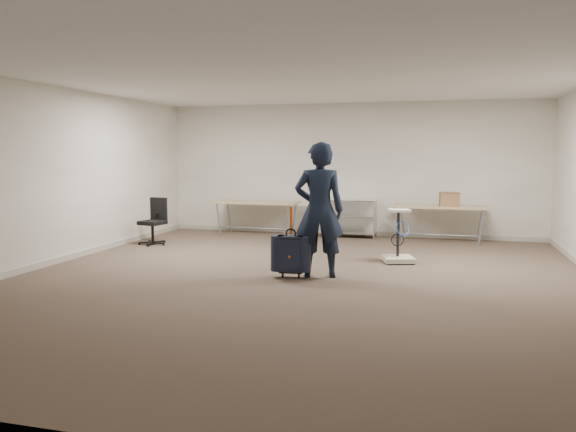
% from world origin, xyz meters
% --- Properties ---
extents(ground, '(9.00, 9.00, 0.00)m').
position_xyz_m(ground, '(0.00, 0.00, 0.00)').
color(ground, '#403227').
rests_on(ground, ground).
extents(room_shell, '(8.00, 9.00, 9.00)m').
position_xyz_m(room_shell, '(0.00, 1.38, 0.05)').
color(room_shell, beige).
rests_on(room_shell, ground).
extents(folding_table_left, '(1.80, 0.75, 0.73)m').
position_xyz_m(folding_table_left, '(-1.90, 3.95, 0.68)').
color(folding_table_left, tan).
rests_on(folding_table_left, ground).
extents(folding_table_right, '(1.80, 0.75, 0.73)m').
position_xyz_m(folding_table_right, '(1.90, 3.95, 0.68)').
color(folding_table_right, tan).
rests_on(folding_table_right, ground).
extents(wire_shelf, '(1.22, 0.47, 0.80)m').
position_xyz_m(wire_shelf, '(0.00, 4.20, 0.44)').
color(wire_shelf, silver).
rests_on(wire_shelf, ground).
extents(person, '(0.78, 0.61, 1.91)m').
position_xyz_m(person, '(0.24, 0.31, 0.95)').
color(person, black).
rests_on(person, ground).
extents(suitcase, '(0.39, 0.25, 1.00)m').
position_xyz_m(suitcase, '(-0.13, 0.14, 0.34)').
color(suitcase, black).
rests_on(suitcase, ground).
extents(office_chair, '(0.54, 0.54, 0.90)m').
position_xyz_m(office_chair, '(-3.44, 2.28, 0.27)').
color(office_chair, black).
rests_on(office_chair, ground).
extents(equipment_cart, '(0.58, 0.58, 0.86)m').
position_xyz_m(equipment_cart, '(1.26, 1.67, 0.23)').
color(equipment_cart, beige).
rests_on(equipment_cart, ground).
extents(cardboard_box, '(0.39, 0.31, 0.27)m').
position_xyz_m(cardboard_box, '(2.05, 3.90, 0.86)').
color(cardboard_box, '#9F6E4A').
rests_on(cardboard_box, folding_table_right).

